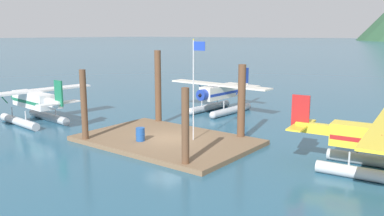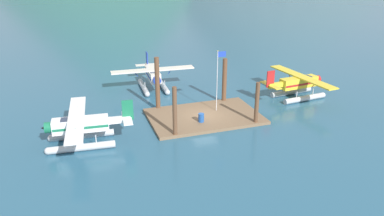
{
  "view_description": "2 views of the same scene",
  "coord_description": "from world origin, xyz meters",
  "px_view_note": "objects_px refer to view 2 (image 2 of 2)",
  "views": [
    {
      "loc": [
        17.06,
        -19.3,
        7.23
      ],
      "look_at": [
        -0.22,
        3.1,
        1.87
      ],
      "focal_mm": 36.99,
      "sensor_mm": 36.0,
      "label": 1
    },
    {
      "loc": [
        -12.62,
        -33.44,
        15.35
      ],
      "look_at": [
        -1.24,
        0.3,
        1.13
      ],
      "focal_mm": 34.67,
      "sensor_mm": 36.0,
      "label": 2
    }
  ],
  "objects_px": {
    "fuel_drum": "(201,118)",
    "seaplane_cream_bow_left": "(153,77)",
    "flagpole": "(218,74)",
    "seaplane_white_port_aft": "(81,128)",
    "seaplane_yellow_stbd_fwd": "(299,85)"
  },
  "relations": [
    {
      "from": "fuel_drum",
      "to": "seaplane_cream_bow_left",
      "type": "distance_m",
      "value": 12.62
    },
    {
      "from": "flagpole",
      "to": "seaplane_white_port_aft",
      "type": "distance_m",
      "value": 14.83
    },
    {
      "from": "seaplane_cream_bow_left",
      "to": "seaplane_yellow_stbd_fwd",
      "type": "bearing_deg",
      "value": -29.2
    },
    {
      "from": "fuel_drum",
      "to": "flagpole",
      "type": "bearing_deg",
      "value": 40.66
    },
    {
      "from": "seaplane_white_port_aft",
      "to": "seaplane_yellow_stbd_fwd",
      "type": "bearing_deg",
      "value": 9.71
    },
    {
      "from": "fuel_drum",
      "to": "seaplane_white_port_aft",
      "type": "relative_size",
      "value": 0.08
    },
    {
      "from": "fuel_drum",
      "to": "seaplane_cream_bow_left",
      "type": "relative_size",
      "value": 0.08
    },
    {
      "from": "fuel_drum",
      "to": "seaplane_cream_bow_left",
      "type": "height_order",
      "value": "seaplane_cream_bow_left"
    },
    {
      "from": "seaplane_yellow_stbd_fwd",
      "to": "fuel_drum",
      "type": "bearing_deg",
      "value": -164.96
    },
    {
      "from": "flagpole",
      "to": "seaplane_cream_bow_left",
      "type": "distance_m",
      "value": 11.49
    },
    {
      "from": "fuel_drum",
      "to": "seaplane_white_port_aft",
      "type": "height_order",
      "value": "seaplane_white_port_aft"
    },
    {
      "from": "seaplane_cream_bow_left",
      "to": "seaplane_white_port_aft",
      "type": "distance_m",
      "value": 16.18
    },
    {
      "from": "flagpole",
      "to": "seaplane_yellow_stbd_fwd",
      "type": "distance_m",
      "value": 11.38
    },
    {
      "from": "fuel_drum",
      "to": "seaplane_cream_bow_left",
      "type": "xyz_separation_m",
      "value": [
        -2.01,
        12.43,
        0.84
      ]
    },
    {
      "from": "flagpole",
      "to": "seaplane_white_port_aft",
      "type": "bearing_deg",
      "value": -168.25
    }
  ]
}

